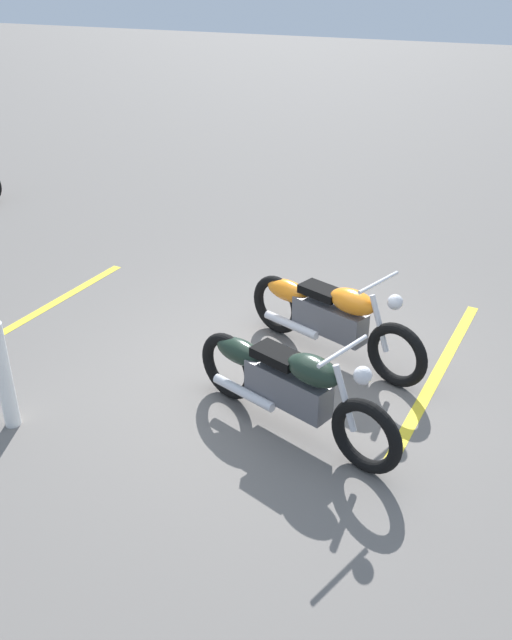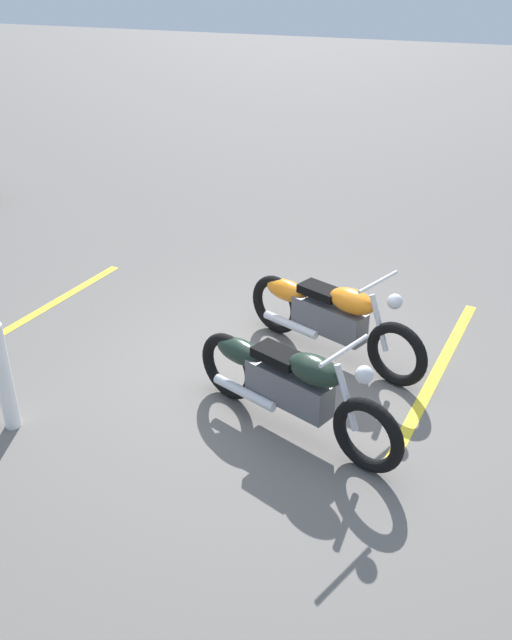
% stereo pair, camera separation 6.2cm
% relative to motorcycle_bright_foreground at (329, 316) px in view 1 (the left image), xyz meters
% --- Properties ---
extents(ground_plane, '(60.00, 60.00, 0.00)m').
position_rel_motorcycle_bright_foreground_xyz_m(ground_plane, '(0.34, 0.70, -0.46)').
color(ground_plane, '#66605B').
extents(motorcycle_bright_foreground, '(2.12, 0.94, 1.04)m').
position_rel_motorcycle_bright_foreground_xyz_m(motorcycle_bright_foreground, '(0.00, 0.00, 0.00)').
color(motorcycle_bright_foreground, black).
rests_on(motorcycle_bright_foreground, ground).
extents(motorcycle_dark_foreground, '(2.13, 0.91, 1.04)m').
position_rel_motorcycle_bright_foreground_xyz_m(motorcycle_dark_foreground, '(-0.03, 1.36, 0.00)').
color(motorcycle_dark_foreground, black).
rests_on(motorcycle_dark_foreground, ground).
extents(bollard_post, '(0.14, 0.14, 1.04)m').
position_rel_motorcycle_bright_foreground_xyz_m(bollard_post, '(2.27, 2.26, 0.06)').
color(bollard_post, white).
rests_on(bollard_post, ground).
extents(parking_stripe_near, '(0.43, 3.20, 0.01)m').
position_rel_motorcycle_bright_foreground_xyz_m(parking_stripe_near, '(-1.16, -0.11, -0.46)').
color(parking_stripe_near, yellow).
rests_on(parking_stripe_near, ground).
extents(parking_stripe_mid, '(0.43, 3.20, 0.01)m').
position_rel_motorcycle_bright_foreground_xyz_m(parking_stripe_mid, '(3.46, 0.46, -0.46)').
color(parking_stripe_mid, yellow).
rests_on(parking_stripe_mid, ground).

